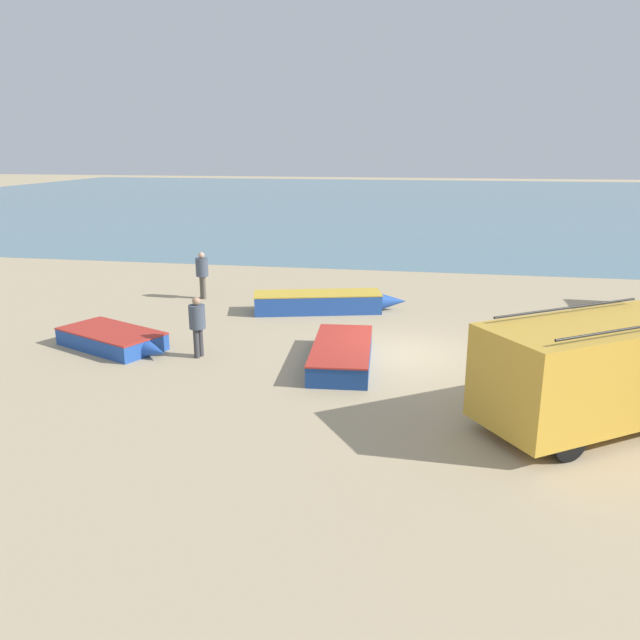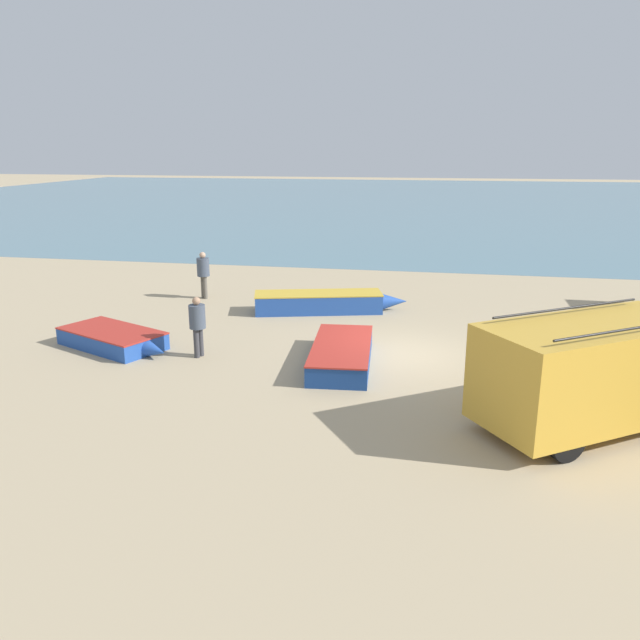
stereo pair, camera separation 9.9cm
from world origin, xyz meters
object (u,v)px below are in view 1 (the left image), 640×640
at_px(fishing_rowboat_2, 324,302).
at_px(fishing_rowboat_0, 114,339).
at_px(fisherman_1, 197,321).
at_px(fisherman_0, 202,271).
at_px(parked_van, 594,370).
at_px(fishing_rowboat_1, 342,352).

bearing_deg(fishing_rowboat_2, fishing_rowboat_0, -150.69).
relative_size(fishing_rowboat_2, fisherman_1, 3.20).
bearing_deg(fisherman_0, fishing_rowboat_2, 121.74).
bearing_deg(fishing_rowboat_2, fisherman_1, -129.98).
distance_m(parked_van, fisherman_0, 15.00).
relative_size(fishing_rowboat_0, fishing_rowboat_1, 0.84).
relative_size(fishing_rowboat_0, fishing_rowboat_2, 0.72).
xyz_separation_m(fishing_rowboat_0, fishing_rowboat_2, (5.22, 5.08, 0.09)).
bearing_deg(fisherman_1, fisherman_0, 128.63).
bearing_deg(fishing_rowboat_0, parked_van, 10.26).
distance_m(fishing_rowboat_2, fisherman_0, 5.03).
relative_size(fishing_rowboat_0, fisherman_1, 2.29).
xyz_separation_m(fishing_rowboat_1, fisherman_0, (-6.27, 6.23, 0.78)).
xyz_separation_m(fishing_rowboat_1, fisherman_1, (-3.93, -0.27, 0.73)).
distance_m(fishing_rowboat_0, fishing_rowboat_1, 6.63).
distance_m(parked_van, fisherman_1, 9.89).
relative_size(fishing_rowboat_2, fisherman_0, 3.04).
xyz_separation_m(fishing_rowboat_2, fisherman_1, (-2.53, -5.40, 0.67)).
height_order(parked_van, fisherman_0, parked_van).
relative_size(fishing_rowboat_0, fisherman_0, 2.18).
bearing_deg(fisherman_0, parked_van, 96.54).
height_order(fisherman_0, fisherman_1, fisherman_0).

